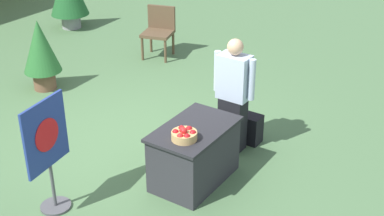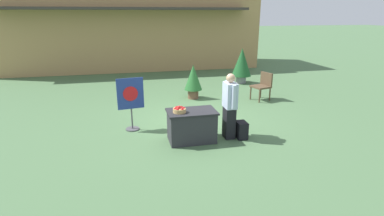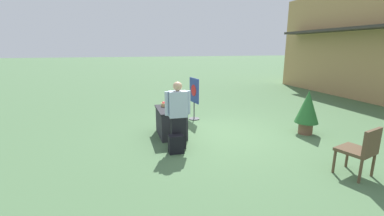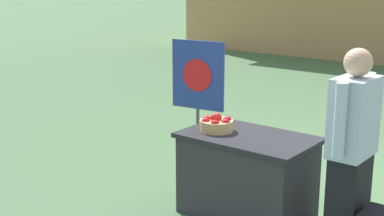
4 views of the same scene
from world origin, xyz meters
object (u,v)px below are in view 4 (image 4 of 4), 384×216
(display_table, at_px, (247,176))
(apple_basket, at_px, (216,124))
(person_visitor, at_px, (352,150))
(poster_board, at_px, (198,92))

(display_table, xyz_separation_m, apple_basket, (-0.30, -0.06, 0.44))
(apple_basket, relative_size, person_visitor, 0.19)
(apple_basket, xyz_separation_m, person_visitor, (1.24, 0.05, -0.01))
(person_visitor, bearing_deg, poster_board, -24.08)
(person_visitor, bearing_deg, apple_basket, 2.75)
(display_table, bearing_deg, poster_board, 142.50)
(person_visitor, distance_m, poster_board, 2.54)
(poster_board, bearing_deg, apple_basket, 35.81)
(apple_basket, relative_size, poster_board, 0.22)
(display_table, bearing_deg, person_visitor, -0.59)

